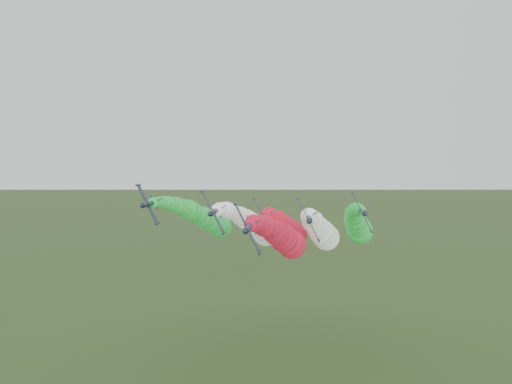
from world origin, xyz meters
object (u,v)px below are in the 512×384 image
(jet_outer_left, at_px, (204,218))
(jet_trail, at_px, (287,227))
(jet_lead, at_px, (281,237))
(jet_inner_left, at_px, (254,225))
(jet_inner_right, at_px, (320,230))
(jet_outer_right, at_px, (357,224))

(jet_outer_left, bearing_deg, jet_trail, 20.78)
(jet_lead, bearing_deg, jet_inner_left, 120.83)
(jet_inner_right, distance_m, jet_trail, 16.03)
(jet_inner_right, height_order, jet_outer_right, jet_outer_right)
(jet_inner_left, xyz_separation_m, jet_outer_left, (-14.55, 5.92, 1.02))
(jet_lead, xyz_separation_m, jet_inner_left, (-7.75, 12.99, 1.18))
(jet_lead, distance_m, jet_trail, 27.75)
(jet_inner_right, bearing_deg, jet_outer_left, 172.35)
(jet_outer_right, bearing_deg, jet_trail, 163.19)
(jet_outer_right, height_order, jet_trail, jet_outer_right)
(jet_outer_left, xyz_separation_m, jet_outer_right, (42.95, 2.81, -1.59))
(jet_outer_left, height_order, jet_outer_right, jet_outer_left)
(jet_inner_left, relative_size, jet_inner_right, 1.00)
(jet_outer_right, distance_m, jet_trail, 20.75)
(jet_inner_right, distance_m, jet_outer_right, 12.86)
(jet_outer_left, height_order, jet_trail, jet_outer_left)
(jet_inner_left, height_order, jet_outer_left, jet_outer_left)
(jet_outer_right, bearing_deg, jet_inner_right, -146.12)
(jet_outer_right, bearing_deg, jet_inner_left, -162.90)
(jet_inner_left, distance_m, jet_trail, 17.23)
(jet_inner_left, distance_m, jet_inner_right, 17.88)
(jet_inner_left, height_order, jet_trail, jet_inner_left)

